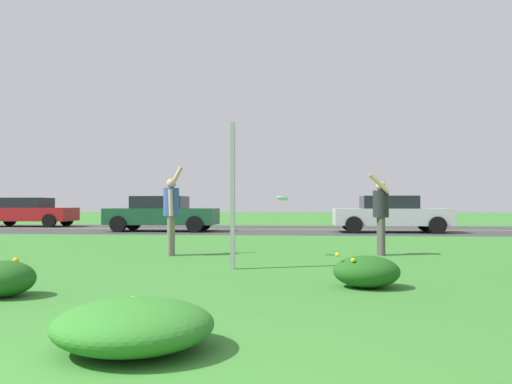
% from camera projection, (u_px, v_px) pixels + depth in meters
% --- Properties ---
extents(ground_plane, '(120.00, 120.00, 0.00)m').
position_uv_depth(ground_plane, '(229.00, 250.00, 12.19)').
color(ground_plane, '#387A2D').
extents(highway_strip, '(120.00, 8.37, 0.01)m').
position_uv_depth(highway_strip, '(262.00, 229.00, 22.16)').
color(highway_strip, '#38383A').
rests_on(highway_strip, ground).
extents(highway_center_stripe, '(120.00, 0.16, 0.00)m').
position_uv_depth(highway_center_stripe, '(262.00, 229.00, 22.16)').
color(highway_center_stripe, yellow).
rests_on(highway_center_stripe, ground).
extents(daylily_clump_front_right, '(0.88, 0.75, 0.47)m').
position_uv_depth(daylily_clump_front_right, '(366.00, 272.00, 6.65)').
color(daylily_clump_front_right, '#1E5619').
rests_on(daylily_clump_front_right, ground).
extents(daylily_clump_mid_center, '(0.77, 0.68, 0.47)m').
position_uv_depth(daylily_clump_mid_center, '(3.00, 279.00, 5.98)').
color(daylily_clump_mid_center, '#1E5619').
rests_on(daylily_clump_mid_center, ground).
extents(daylily_clump_front_center, '(1.22, 1.15, 0.39)m').
position_uv_depth(daylily_clump_front_center, '(134.00, 325.00, 3.78)').
color(daylily_clump_front_center, '#2D7526').
rests_on(daylily_clump_front_center, ground).
extents(sign_post_near_path, '(0.07, 0.10, 2.53)m').
position_uv_depth(sign_post_near_path, '(233.00, 195.00, 8.58)').
color(sign_post_near_path, '#93969B').
rests_on(sign_post_near_path, ground).
extents(person_thrower_blue_shirt, '(0.38, 0.51, 1.95)m').
position_uv_depth(person_thrower_blue_shirt, '(171.00, 209.00, 10.88)').
color(person_thrower_blue_shirt, '#2D4C9E').
rests_on(person_thrower_blue_shirt, ground).
extents(person_catcher_dark_shirt, '(0.47, 0.52, 1.78)m').
position_uv_depth(person_catcher_dark_shirt, '(381.00, 211.00, 10.91)').
color(person_catcher_dark_shirt, '#232328').
rests_on(person_catcher_dark_shirt, ground).
extents(frisbee_pale_blue, '(0.25, 0.24, 0.11)m').
position_uv_depth(frisbee_pale_blue, '(282.00, 198.00, 10.70)').
color(frisbee_pale_blue, '#ADD6E5').
extents(car_red_leftmost, '(4.50, 2.00, 1.45)m').
position_uv_depth(car_red_leftmost, '(28.00, 212.00, 25.14)').
color(car_red_leftmost, maroon).
rests_on(car_red_leftmost, ground).
extents(car_dark_green_center_left, '(4.50, 2.00, 1.45)m').
position_uv_depth(car_dark_green_center_left, '(162.00, 213.00, 20.67)').
color(car_dark_green_center_left, '#194C2D').
rests_on(car_dark_green_center_left, ground).
extents(car_silver_center_right, '(4.50, 2.00, 1.45)m').
position_uv_depth(car_silver_center_right, '(390.00, 214.00, 19.82)').
color(car_silver_center_right, '#B7BABF').
rests_on(car_silver_center_right, ground).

